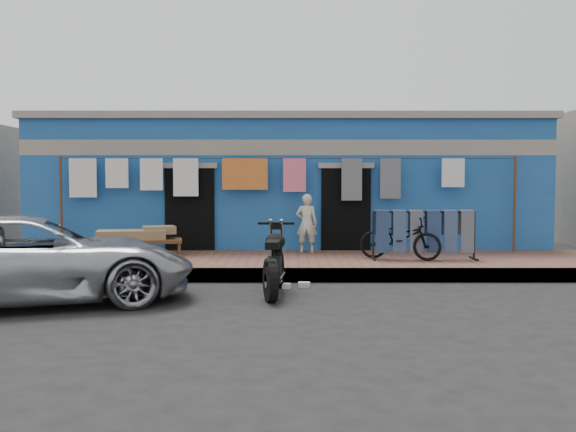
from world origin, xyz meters
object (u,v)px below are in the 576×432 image
(jeans_rack, at_px, (424,234))
(motorcycle, at_px, (274,259))
(charpoy, at_px, (141,242))
(bicycle, at_px, (400,233))
(car, at_px, (33,258))
(seated_person, at_px, (307,223))

(jeans_rack, bearing_deg, motorcycle, -140.56)
(charpoy, bearing_deg, motorcycle, -46.54)
(bicycle, distance_m, charpoy, 5.28)
(motorcycle, distance_m, jeans_rack, 3.76)
(car, relative_size, bicycle, 2.93)
(car, xyz_separation_m, charpoy, (0.66, 3.75, -0.12))
(seated_person, relative_size, bicycle, 0.79)
(car, height_order, seated_person, seated_person)
(car, distance_m, charpoy, 3.81)
(car, bearing_deg, motorcycle, -97.22)
(motorcycle, height_order, jeans_rack, jeans_rack)
(seated_person, bearing_deg, charpoy, 14.78)
(seated_person, distance_m, bicycle, 2.17)
(seated_person, height_order, bicycle, seated_person)
(bicycle, bearing_deg, seated_person, 78.11)
(car, distance_m, bicycle, 6.69)
(motorcycle, distance_m, charpoy, 4.09)
(seated_person, xyz_separation_m, motorcycle, (-0.63, -3.59, -0.33))
(motorcycle, height_order, charpoy, motorcycle)
(car, xyz_separation_m, jeans_rack, (6.38, 3.16, 0.09))
(car, relative_size, seated_person, 3.69)
(bicycle, height_order, motorcycle, bicycle)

